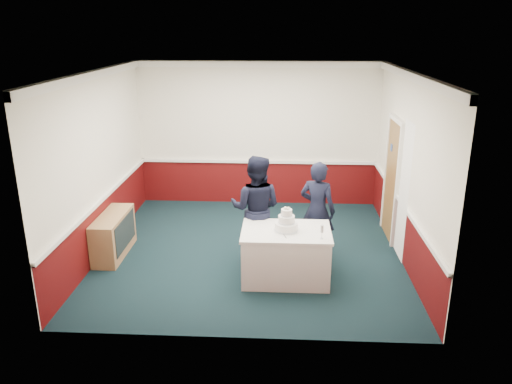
{
  "coord_description": "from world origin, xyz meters",
  "views": [
    {
      "loc": [
        0.5,
        -7.75,
        3.66
      ],
      "look_at": [
        0.09,
        -0.1,
        1.1
      ],
      "focal_mm": 35.0,
      "sensor_mm": 36.0,
      "label": 1
    }
  ],
  "objects_px": {
    "person_man": "(256,208)",
    "wedding_cake": "(286,223)",
    "sideboard": "(114,235)",
    "person_woman": "(317,210)",
    "cake_knife": "(284,235)",
    "cake_table": "(286,254)",
    "champagne_flute": "(322,230)"
  },
  "relations": [
    {
      "from": "cake_knife",
      "to": "person_man",
      "type": "distance_m",
      "value": 1.0
    },
    {
      "from": "person_man",
      "to": "person_woman",
      "type": "distance_m",
      "value": 1.0
    },
    {
      "from": "person_man",
      "to": "person_woman",
      "type": "bearing_deg",
      "value": -164.06
    },
    {
      "from": "sideboard",
      "to": "person_man",
      "type": "height_order",
      "value": "person_man"
    },
    {
      "from": "cake_table",
      "to": "person_man",
      "type": "bearing_deg",
      "value": 125.65
    },
    {
      "from": "wedding_cake",
      "to": "person_woman",
      "type": "bearing_deg",
      "value": 57.38
    },
    {
      "from": "wedding_cake",
      "to": "person_man",
      "type": "relative_size",
      "value": 0.21
    },
    {
      "from": "cake_table",
      "to": "person_man",
      "type": "height_order",
      "value": "person_man"
    },
    {
      "from": "sideboard",
      "to": "cake_knife",
      "type": "distance_m",
      "value": 3.0
    },
    {
      "from": "cake_table",
      "to": "wedding_cake",
      "type": "bearing_deg",
      "value": 90.0
    },
    {
      "from": "sideboard",
      "to": "person_man",
      "type": "relative_size",
      "value": 0.69
    },
    {
      "from": "wedding_cake",
      "to": "person_man",
      "type": "height_order",
      "value": "person_man"
    },
    {
      "from": "sideboard",
      "to": "wedding_cake",
      "type": "relative_size",
      "value": 3.3
    },
    {
      "from": "person_man",
      "to": "person_woman",
      "type": "xyz_separation_m",
      "value": [
        1.0,
        0.11,
        -0.06
      ]
    },
    {
      "from": "cake_knife",
      "to": "champagne_flute",
      "type": "bearing_deg",
      "value": -26.48
    },
    {
      "from": "sideboard",
      "to": "person_man",
      "type": "distance_m",
      "value": 2.43
    },
    {
      "from": "cake_knife",
      "to": "cake_table",
      "type": "bearing_deg",
      "value": 63.57
    },
    {
      "from": "cake_table",
      "to": "person_woman",
      "type": "bearing_deg",
      "value": 57.38
    },
    {
      "from": "sideboard",
      "to": "cake_table",
      "type": "relative_size",
      "value": 0.91
    },
    {
      "from": "cake_table",
      "to": "wedding_cake",
      "type": "xyz_separation_m",
      "value": [
        -0.0,
        0.0,
        0.5
      ]
    },
    {
      "from": "cake_table",
      "to": "person_man",
      "type": "xyz_separation_m",
      "value": [
        -0.49,
        0.68,
        0.47
      ]
    },
    {
      "from": "sideboard",
      "to": "wedding_cake",
      "type": "distance_m",
      "value": 3.0
    },
    {
      "from": "cake_knife",
      "to": "person_woman",
      "type": "relative_size",
      "value": 0.13
    },
    {
      "from": "champagne_flute",
      "to": "person_man",
      "type": "height_order",
      "value": "person_man"
    },
    {
      "from": "cake_table",
      "to": "champagne_flute",
      "type": "xyz_separation_m",
      "value": [
        0.5,
        -0.28,
        0.53
      ]
    },
    {
      "from": "wedding_cake",
      "to": "person_woman",
      "type": "relative_size",
      "value": 0.22
    },
    {
      "from": "sideboard",
      "to": "cake_knife",
      "type": "height_order",
      "value": "cake_knife"
    },
    {
      "from": "cake_knife",
      "to": "wedding_cake",
      "type": "bearing_deg",
      "value": 63.57
    },
    {
      "from": "cake_knife",
      "to": "person_woman",
      "type": "height_order",
      "value": "person_woman"
    },
    {
      "from": "champagne_flute",
      "to": "person_woman",
      "type": "bearing_deg",
      "value": 89.61
    },
    {
      "from": "person_man",
      "to": "wedding_cake",
      "type": "bearing_deg",
      "value": 135.22
    },
    {
      "from": "sideboard",
      "to": "wedding_cake",
      "type": "height_order",
      "value": "wedding_cake"
    }
  ]
}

